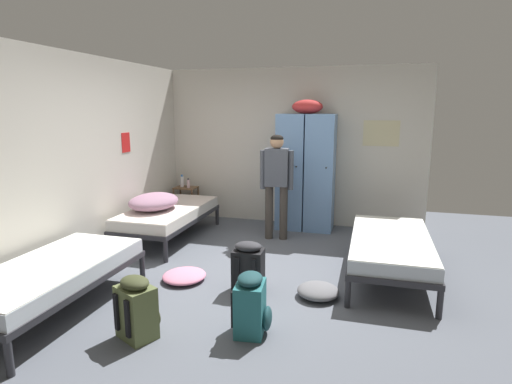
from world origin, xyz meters
TOP-DOWN VIEW (x-y plane):
  - ground_plane at (0.00, 0.00)m, footprint 7.69×7.69m
  - room_backdrop at (-1.13, 1.16)m, footprint 4.37×4.86m
  - locker_bank at (0.30, 2.12)m, footprint 0.90×0.55m
  - shelf_unit at (-1.83, 2.16)m, footprint 0.38×0.30m
  - bed_right at (1.58, 0.38)m, footprint 0.90×1.90m
  - bed_left_rear at (-1.58, 1.01)m, footprint 0.90×1.90m
  - bed_left_front at (-1.58, -1.39)m, footprint 0.90×1.90m
  - bedding_heap at (-1.70, 0.82)m, footprint 0.66×0.84m
  - person_traveler at (-0.02, 1.43)m, footprint 0.49×0.23m
  - water_bottle at (-1.91, 2.18)m, footprint 0.06×0.06m
  - lotion_bottle at (-1.76, 2.12)m, footprint 0.06×0.06m
  - backpack_olive at (-0.54, -1.58)m, footprint 0.39×0.41m
  - backpack_teal at (0.38, -1.26)m, footprint 0.36×0.34m
  - backpack_black at (0.11, -0.43)m, footprint 0.33×0.35m
  - clothes_pile_pink at (-0.68, -0.37)m, footprint 0.49×0.52m
  - clothes_pile_grey at (0.85, -0.39)m, footprint 0.44×0.44m

SIDE VIEW (x-z plane):
  - ground_plane at x=0.00m, z-range 0.00..0.00m
  - clothes_pile_pink at x=-0.68m, z-range 0.00..0.10m
  - clothes_pile_grey at x=0.85m, z-range 0.00..0.13m
  - backpack_olive at x=-0.54m, z-range -0.02..0.53m
  - backpack_teal at x=0.38m, z-range -0.02..0.53m
  - backpack_black at x=0.11m, z-range -0.02..0.53m
  - shelf_unit at x=-1.83m, z-range 0.06..0.63m
  - bed_right at x=1.58m, z-range 0.14..0.63m
  - bed_left_rear at x=-1.58m, z-range 0.14..0.63m
  - bed_left_front at x=-1.58m, z-range 0.14..0.63m
  - bedding_heap at x=-1.70m, z-range 0.49..0.72m
  - lotion_bottle at x=-1.76m, z-range 0.56..0.73m
  - water_bottle at x=-1.91m, z-range 0.56..0.77m
  - person_traveler at x=-0.02m, z-range 0.16..1.72m
  - locker_bank at x=0.30m, z-range -0.07..2.00m
  - room_backdrop at x=-1.13m, z-range 0.00..2.59m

